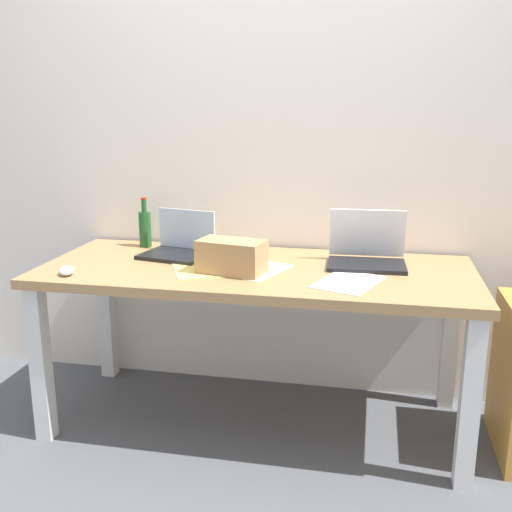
% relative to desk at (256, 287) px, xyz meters
% --- Properties ---
extents(ground_plane, '(8.00, 8.00, 0.00)m').
position_rel_desk_xyz_m(ground_plane, '(0.00, 0.00, -0.64)').
color(ground_plane, '#515459').
extents(back_wall, '(5.20, 0.08, 2.60)m').
position_rel_desk_xyz_m(back_wall, '(0.00, 0.44, 0.66)').
color(back_wall, silver).
rests_on(back_wall, ground).
extents(desk, '(1.85, 0.76, 0.73)m').
position_rel_desk_xyz_m(desk, '(0.00, 0.00, 0.00)').
color(desk, '#A37A4C').
rests_on(desk, ground).
extents(laptop_left, '(0.34, 0.29, 0.20)m').
position_rel_desk_xyz_m(laptop_left, '(-0.39, 0.13, 0.13)').
color(laptop_left, black).
rests_on(laptop_left, desk).
extents(laptop_right, '(0.34, 0.26, 0.24)m').
position_rel_desk_xyz_m(laptop_right, '(0.46, 0.13, 0.14)').
color(laptop_right, black).
rests_on(laptop_right, desk).
extents(beer_bottle, '(0.06, 0.06, 0.24)m').
position_rel_desk_xyz_m(beer_bottle, '(-0.61, 0.27, 0.19)').
color(beer_bottle, '#1E5123').
rests_on(beer_bottle, desk).
extents(computer_mouse, '(0.10, 0.12, 0.03)m').
position_rel_desk_xyz_m(computer_mouse, '(-0.74, -0.27, 0.11)').
color(computer_mouse, silver).
rests_on(computer_mouse, desk).
extents(cardboard_box, '(0.30, 0.20, 0.14)m').
position_rel_desk_xyz_m(cardboard_box, '(-0.08, -0.11, 0.16)').
color(cardboard_box, tan).
rests_on(cardboard_box, desk).
extents(paper_sheet_front_right, '(0.30, 0.35, 0.00)m').
position_rel_desk_xyz_m(paper_sheet_front_right, '(0.40, -0.15, 0.09)').
color(paper_sheet_front_right, white).
rests_on(paper_sheet_front_right, desk).
extents(paper_yellow_folder, '(0.31, 0.36, 0.00)m').
position_rel_desk_xyz_m(paper_yellow_folder, '(-0.23, -0.08, 0.09)').
color(paper_yellow_folder, '#F4E06B').
rests_on(paper_yellow_folder, desk).
extents(paper_sheet_center, '(0.30, 0.35, 0.00)m').
position_rel_desk_xyz_m(paper_sheet_center, '(0.01, -0.05, 0.09)').
color(paper_sheet_center, white).
rests_on(paper_sheet_center, desk).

